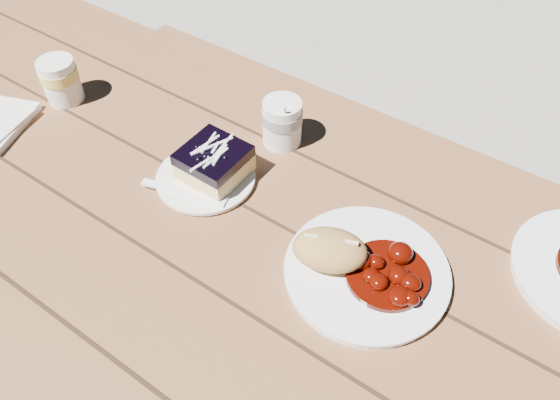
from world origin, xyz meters
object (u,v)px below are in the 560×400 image
Objects in this scene: main_plate at (366,273)px; coffee_cup at (282,123)px; bread_roll at (330,250)px; second_cup at (61,81)px; picnic_table at (230,297)px; dessert_plate at (206,178)px; blueberry_cake at (214,162)px.

coffee_cup is at bearing 147.23° from main_plate.
coffee_cup reaches higher than main_plate.
second_cup reaches higher than bread_roll.
coffee_cup is at bearing 103.27° from picnic_table.
main_plate reaches higher than dessert_plate.
second_cup is (-0.43, -0.14, 0.00)m from coffee_cup.
blueberry_cake is at bearing 133.74° from picnic_table.
picnic_table is at bearing -161.31° from main_plate.
dessert_plate reaches higher than picnic_table.
bread_roll is 1.09× the size of blueberry_cake.
dessert_plate is 1.62× the size of blueberry_cake.
dessert_plate is 0.38m from second_cup.
coffee_cup and second_cup have the same top height.
second_cup reaches higher than main_plate.
coffee_cup is at bearing 74.89° from blueberry_cake.
bread_roll is at bearing -10.45° from blueberry_cake.
main_plate is 0.71m from second_cup.
picnic_table is 19.35× the size of blueberry_cake.
picnic_table is 17.83× the size of bread_roll.
main_plate is at bearing -2.93° from dessert_plate.
main_plate is at bearing 18.69° from picnic_table.
blueberry_cake reaches higher than main_plate.
dessert_plate is at bearing 140.82° from picnic_table.
bread_roll reaches higher than blueberry_cake.
coffee_cup reaches higher than bread_roll.
second_cup is at bearing 177.51° from dessert_plate.
second_cup is (-0.38, 0.02, 0.04)m from dessert_plate.
blueberry_cake is (-0.32, 0.03, 0.03)m from main_plate.
blueberry_cake is 1.16× the size of coffee_cup.
second_cup is at bearing 175.34° from bread_roll.
second_cup is (-0.39, 0.00, 0.01)m from blueberry_cake.
picnic_table is at bearing -12.23° from second_cup.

